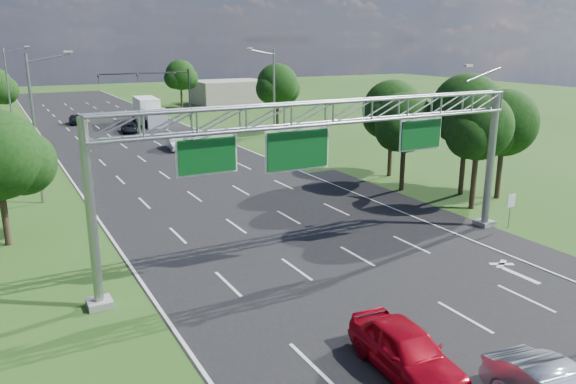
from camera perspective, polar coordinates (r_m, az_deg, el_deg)
ground at (r=44.46m, az=-8.77°, el=0.89°), size 220.00×220.00×0.00m
road at (r=44.46m, az=-8.77°, el=0.89°), size 18.00×180.00×0.02m
road_flare at (r=36.39m, az=15.62°, el=-2.72°), size 3.00×30.00×0.02m
sign_gantry at (r=27.25m, az=4.35°, el=6.82°), size 23.50×1.00×9.56m
regulatory_sign at (r=35.58m, az=21.71°, el=-1.12°), size 0.60×0.08×2.10m
traffic_signal at (r=78.96m, az=-12.50°, el=10.71°), size 12.21×0.24×7.00m
streetlight_l_near at (r=41.15m, az=-24.16°, el=6.52°), size 2.97×0.22×10.16m
streetlight_l_far at (r=75.94m, az=-26.44°, el=9.66°), size 2.97×0.22×10.16m
streetlight_r_mid at (r=57.01m, az=-1.60°, el=9.88°), size 2.97×0.22×10.16m
tree_cluster_right at (r=42.03m, az=15.83°, el=7.06°), size 9.91×14.60×8.68m
tree_verge_rd at (r=66.30m, az=-1.04°, el=10.68°), size 5.76×4.80×8.28m
tree_verge_re at (r=93.32m, az=-10.82°, el=11.45°), size 5.76×4.80×7.84m
building_right at (r=100.66m, az=-5.97°, el=10.06°), size 12.00×9.00×4.00m
red_coupe at (r=19.83m, az=11.92°, el=-15.43°), size 2.33×5.09×1.69m
car_queue_b at (r=70.86m, az=-15.82°, el=6.25°), size 2.25×4.02×1.06m
car_queue_c at (r=80.21m, az=-20.78°, el=6.91°), size 1.70×3.88×1.30m
car_queue_d at (r=58.57m, az=-11.32°, el=4.92°), size 1.97×4.37×1.39m
box_truck at (r=77.40m, az=-13.98°, el=7.91°), size 3.16×9.21×3.42m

